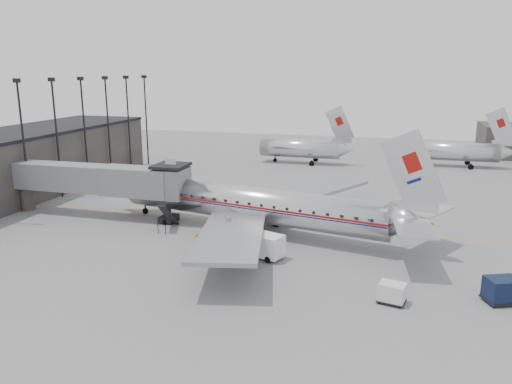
# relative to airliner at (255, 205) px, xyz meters

# --- Properties ---
(ground) EXTENTS (160.00, 160.00, 0.00)m
(ground) POSITION_rel_airliner_xyz_m (-0.71, -2.85, -2.89)
(ground) COLOR slate
(ground) RESTS_ON ground
(terminal) EXTENTS (12.00, 46.00, 8.00)m
(terminal) POSITION_rel_airliner_xyz_m (-34.71, 7.15, 1.11)
(terminal) COLOR #373432
(terminal) RESTS_ON ground
(apron_line) EXTENTS (60.00, 0.15, 0.01)m
(apron_line) POSITION_rel_airliner_xyz_m (2.29, 3.15, -2.89)
(apron_line) COLOR gold
(apron_line) RESTS_ON ground
(jet_bridge) EXTENTS (21.00, 6.20, 7.10)m
(jet_bridge) POSITION_rel_airliner_xyz_m (-17.37, 0.81, 1.29)
(jet_bridge) COLOR slate
(jet_bridge) RESTS_ON ground
(floodlight_masts) EXTENTS (0.90, 42.25, 15.25)m
(floodlight_masts) POSITION_rel_airliner_xyz_m (-28.21, 10.15, 5.47)
(floodlight_masts) COLOR black
(floodlight_masts) RESTS_ON ground
(distant_aircraft_near) EXTENTS (16.39, 3.20, 10.26)m
(distant_aircraft_near) POSITION_rel_airliner_xyz_m (-2.50, 39.15, -0.16)
(distant_aircraft_near) COLOR silver
(distant_aircraft_near) RESTS_ON ground
(distant_aircraft_mid) EXTENTS (16.39, 3.20, 10.26)m
(distant_aircraft_mid) POSITION_rel_airliner_xyz_m (23.50, 43.15, -0.16)
(distant_aircraft_mid) COLOR silver
(distant_aircraft_mid) RESTS_ON ground
(airliner) EXTENTS (35.94, 32.98, 11.49)m
(airliner) POSITION_rel_airliner_xyz_m (0.00, 0.00, 0.00)
(airliner) COLOR silver
(airliner) RESTS_ON ground
(service_van) EXTENTS (5.00, 3.27, 2.20)m
(service_van) POSITION_rel_airliner_xyz_m (2.21, -6.61, -1.74)
(service_van) COLOR white
(service_van) RESTS_ON ground
(baggage_cart_navy) EXTENTS (2.86, 2.56, 1.85)m
(baggage_cart_navy) POSITION_rel_airliner_xyz_m (21.29, -10.70, -1.91)
(baggage_cart_navy) COLOR #0D1734
(baggage_cart_navy) RESTS_ON ground
(baggage_cart_white) EXTENTS (2.16, 1.82, 1.48)m
(baggage_cart_white) POSITION_rel_airliner_xyz_m (13.74, -12.85, -2.10)
(baggage_cart_white) COLOR silver
(baggage_cart_white) RESTS_ON ground
(ramp_worker) EXTENTS (0.71, 0.71, 1.66)m
(ramp_worker) POSITION_rel_airliner_xyz_m (-3.64, -6.82, -2.06)
(ramp_worker) COLOR #B7C617
(ramp_worker) RESTS_ON ground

